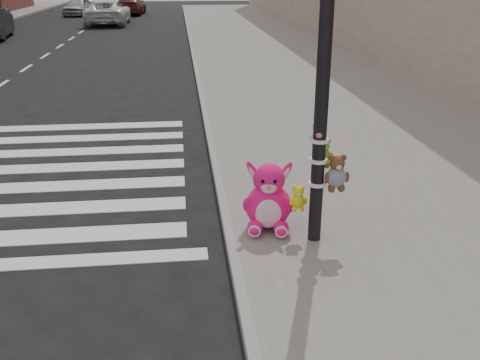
{
  "coord_description": "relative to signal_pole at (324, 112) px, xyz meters",
  "views": [
    {
      "loc": [
        1.0,
        -4.08,
        3.31
      ],
      "look_at": [
        1.72,
        2.37,
        0.75
      ],
      "focal_mm": 40.0,
      "sensor_mm": 36.0,
      "label": 1
    }
  ],
  "objects": [
    {
      "name": "car_maroon_near",
      "position": [
        -5.28,
        38.69,
        -1.07
      ],
      "size": [
        2.24,
        5.02,
        1.43
      ],
      "primitive_type": "imported",
      "rotation": [
        0.0,
        0.0,
        3.09
      ],
      "color": "#591E19",
      "rests_on": "ground"
    },
    {
      "name": "sidewalk_near",
      "position": [
        2.37,
        8.19,
        -1.71
      ],
      "size": [
        7.0,
        80.0,
        0.14
      ],
      "primitive_type": "cube",
      "color": "slate",
      "rests_on": "ground"
    },
    {
      "name": "ground",
      "position": [
        -2.63,
        -1.81,
        -1.78
      ],
      "size": [
        120.0,
        120.0,
        0.0
      ],
      "primitive_type": "plane",
      "color": "black",
      "rests_on": "ground"
    },
    {
      "name": "signal_pole",
      "position": [
        0.0,
        0.0,
        0.0
      ],
      "size": [
        0.7,
        0.49,
        4.0
      ],
      "color": "black",
      "rests_on": "sidewalk_near"
    },
    {
      "name": "car_white_near",
      "position": [
        -6.06,
        30.53,
        -1.03
      ],
      "size": [
        2.52,
        5.45,
        1.51
      ],
      "primitive_type": "imported",
      "rotation": [
        0.0,
        0.0,
        3.14
      ],
      "color": "silver",
      "rests_on": "ground"
    },
    {
      "name": "car_silver_deep",
      "position": [
        -9.18,
        38.17,
        -1.12
      ],
      "size": [
        2.11,
        4.09,
        1.33
      ],
      "primitive_type": "imported",
      "rotation": [
        0.0,
        0.0,
        -0.14
      ],
      "color": "#B5B4B9",
      "rests_on": "ground"
    },
    {
      "name": "red_teddy",
      "position": [
        -0.41,
        0.53,
        -1.53
      ],
      "size": [
        0.17,
        0.13,
        0.22
      ],
      "primitive_type": null,
      "rotation": [
        0.0,
        0.0,
        0.18
      ],
      "color": "red",
      "rests_on": "sidewalk_near"
    },
    {
      "name": "curb_edge",
      "position": [
        -1.08,
        8.19,
        -1.71
      ],
      "size": [
        0.12,
        80.0,
        0.15
      ],
      "primitive_type": "cube",
      "color": "gray",
      "rests_on": "ground"
    },
    {
      "name": "pink_bunny",
      "position": [
        -0.56,
        0.37,
        -1.26
      ],
      "size": [
        0.68,
        0.76,
        0.94
      ],
      "rotation": [
        0.0,
        0.0,
        -0.17
      ],
      "color": "#FF157E",
      "rests_on": "sidewalk_near"
    }
  ]
}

